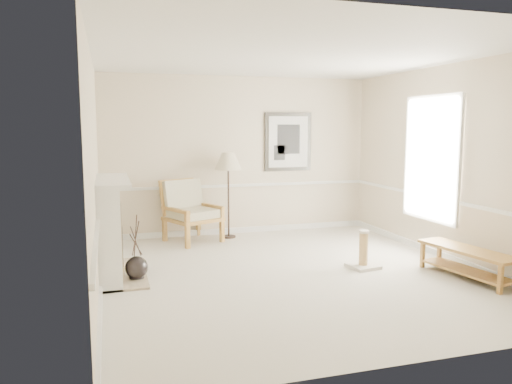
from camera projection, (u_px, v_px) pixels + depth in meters
The scene contains 8 objects.
ground at pixel (291, 273), 6.81m from camera, with size 5.50×5.50×0.00m, color silver.
room at pixel (300, 136), 6.68m from camera, with size 5.04×5.54×2.92m.
fireplace at pixel (110, 229), 6.63m from camera, with size 0.64×1.64×1.31m.
floor_vase at pixel (137, 268), 6.48m from camera, with size 0.30×0.30×0.87m.
armchair at pixel (189, 208), 8.70m from camera, with size 1.09×1.12×1.07m.
floor_lamp at pixel (228, 164), 8.83m from camera, with size 0.61×0.61×1.53m.
bench at pixel (467, 258), 6.56m from camera, with size 0.63×1.44×0.40m.
scratching_post at pixel (363, 256), 7.04m from camera, with size 0.44×0.44×0.54m.
Camera 1 is at (-2.35, -6.19, 1.99)m, focal length 35.00 mm.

